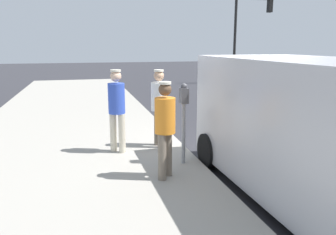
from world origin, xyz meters
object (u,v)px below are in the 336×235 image
at_px(pedestrian_in_white, 159,103).
at_px(traffic_light_corner, 248,25).
at_px(pedestrian_in_orange, 165,124).
at_px(parked_van, 331,133).
at_px(pedestrian_in_blue, 117,106).
at_px(parking_meter_near, 184,110).

bearing_deg(pedestrian_in_white, traffic_light_corner, -124.44).
height_order(pedestrian_in_orange, pedestrian_in_white, pedestrian_in_white).
distance_m(parked_van, traffic_light_corner, 16.77).
height_order(pedestrian_in_blue, parked_van, parked_van).
bearing_deg(traffic_light_corner, pedestrian_in_white, 55.56).
bearing_deg(pedestrian_in_blue, parking_meter_near, 138.27).
relative_size(pedestrian_in_white, traffic_light_corner, 0.32).
xyz_separation_m(parked_van, traffic_light_corner, (-6.56, -15.25, 2.36)).
distance_m(parking_meter_near, pedestrian_in_blue, 1.51).
xyz_separation_m(pedestrian_in_blue, pedestrian_in_orange, (-0.62, 1.61, -0.06)).
bearing_deg(pedestrian_in_orange, pedestrian_in_white, -99.78).
relative_size(pedestrian_in_blue, traffic_light_corner, 0.33).
distance_m(parking_meter_near, pedestrian_in_white, 1.20).
distance_m(parking_meter_near, parked_van, 2.52).
relative_size(parked_van, traffic_light_corner, 1.01).
xyz_separation_m(pedestrian_in_orange, pedestrian_in_white, (-0.31, -1.78, 0.04)).
height_order(pedestrian_in_orange, parked_van, parked_van).
xyz_separation_m(pedestrian_in_orange, parked_van, (-2.01, 1.42, 0.08)).
bearing_deg(traffic_light_corner, parking_meter_near, 58.63).
bearing_deg(pedestrian_in_blue, pedestrian_in_white, -169.32).
relative_size(parking_meter_near, parked_van, 0.29).
relative_size(pedestrian_in_orange, parked_van, 0.31).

